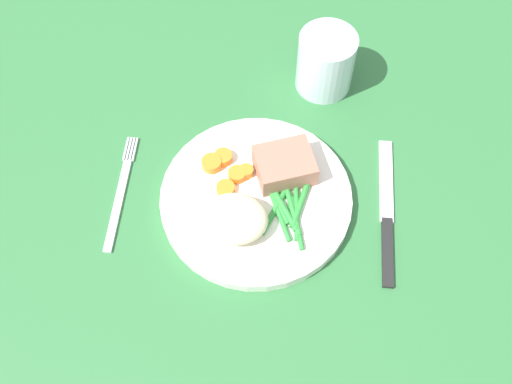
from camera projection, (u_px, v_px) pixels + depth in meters
dining_table at (229, 183)px, 79.02cm from camera, size 120.00×90.00×2.00cm
dinner_plate at (256, 199)px, 75.78cm from camera, size 23.75×23.75×1.60cm
meat_portion at (284, 165)px, 75.36cm from camera, size 8.55×7.81×3.26cm
mashed_potatoes at (235, 219)px, 71.50cm from camera, size 7.96×6.73×3.63cm
carrot_slices at (227, 170)px, 76.31cm from camera, size 6.61×6.73×1.23cm
green_beans at (288, 211)px, 73.66cm from camera, size 5.99×9.43×0.81cm
fork at (121, 193)px, 76.92cm from camera, size 1.44×16.60×0.40cm
knife at (387, 214)px, 75.45cm from camera, size 1.70×20.50×0.64cm
water_glass at (325, 65)px, 82.64cm from camera, size 7.75×7.75×8.66cm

